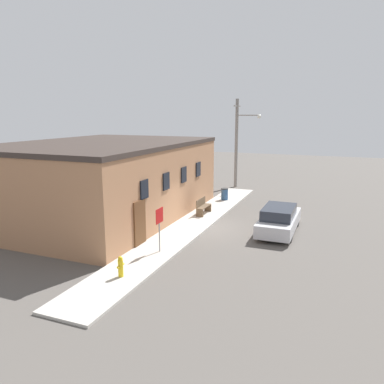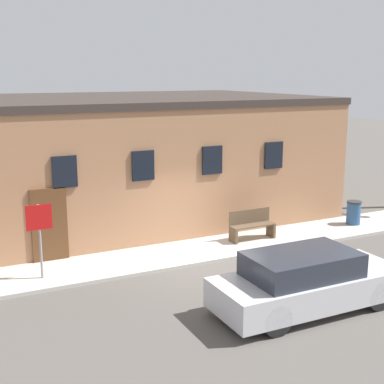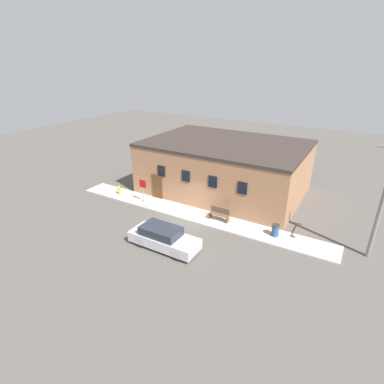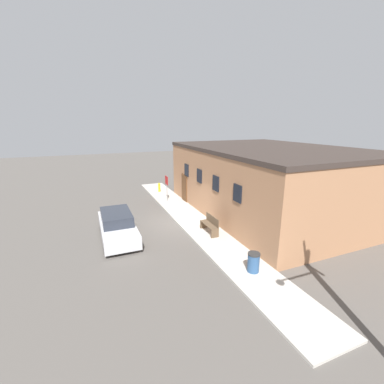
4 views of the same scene
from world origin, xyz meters
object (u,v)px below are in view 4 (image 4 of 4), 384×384
at_px(bench, 210,225).
at_px(trash_bin, 253,262).
at_px(parked_car, 117,225).
at_px(fire_hydrant, 159,187).
at_px(stop_sign, 167,184).

xyz_separation_m(bench, trash_bin, (4.18, -0.09, -0.05)).
height_order(trash_bin, parked_car, parked_car).
bearing_deg(fire_hydrant, trash_bin, 0.77).
distance_m(bench, parked_car, 5.07).
bearing_deg(parked_car, stop_sign, 139.52).
bearing_deg(parked_car, bench, 71.96).
height_order(stop_sign, bench, stop_sign).
bearing_deg(stop_sign, fire_hydrant, 176.56).
distance_m(fire_hydrant, stop_sign, 3.06).
bearing_deg(trash_bin, fire_hydrant, -179.23).
relative_size(fire_hydrant, bench, 0.53).
relative_size(stop_sign, parked_car, 0.43).
distance_m(trash_bin, parked_car, 7.45).
bearing_deg(bench, trash_bin, -1.25).
bearing_deg(parked_car, trash_bin, 39.42).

